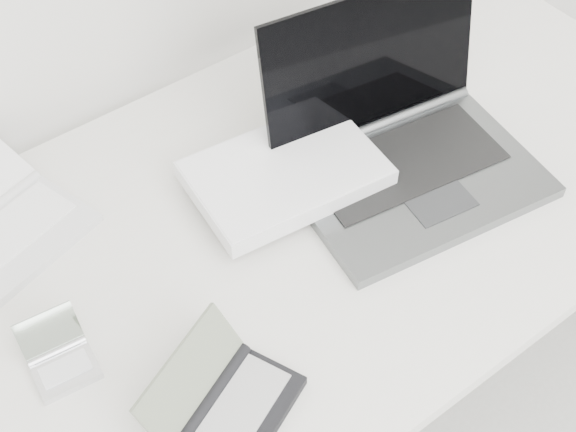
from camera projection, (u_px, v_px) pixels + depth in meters
desk at (288, 234)px, 1.35m from camera, size 1.60×0.80×0.73m
laptop_large at (360, 156)px, 1.35m from camera, size 0.58×0.42×0.27m
netbook_open_white at (1, 222)px, 1.29m from camera, size 0.29×0.33×0.06m
pda_silver at (61, 360)px, 1.13m from camera, size 0.10×0.11×0.06m
palmtop_charcoal at (227, 407)px, 1.08m from camera, size 0.23×0.21×0.09m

